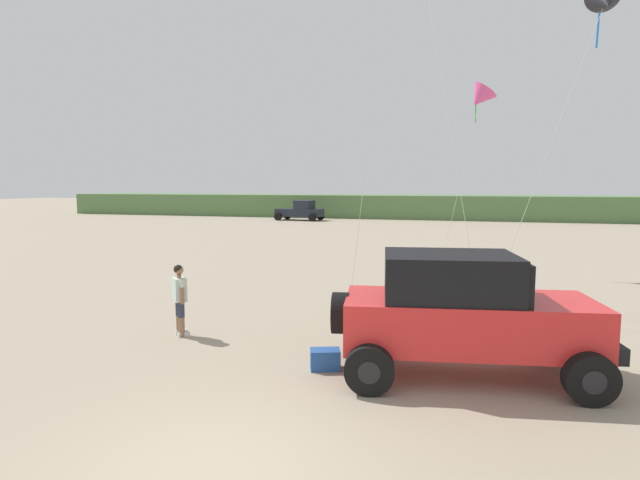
{
  "coord_description": "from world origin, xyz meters",
  "views": [
    {
      "loc": [
        2.91,
        -5.36,
        3.48
      ],
      "look_at": [
        -0.27,
        5.5,
        2.27
      ],
      "focal_mm": 28.78,
      "sensor_mm": 36.0,
      "label": 1
    }
  ],
  "objects_px": {
    "jeep": "(464,312)",
    "person_watching": "(180,296)",
    "distant_pickup": "(301,211)",
    "kite_red_delta": "(606,1)",
    "cooler_box": "(325,359)",
    "kite_purple_stunt": "(480,98)"
  },
  "relations": [
    {
      "from": "person_watching",
      "to": "distant_pickup",
      "type": "bearing_deg",
      "value": 104.4
    },
    {
      "from": "jeep",
      "to": "cooler_box",
      "type": "xyz_separation_m",
      "value": [
        -2.51,
        -0.37,
        -1.01
      ]
    },
    {
      "from": "person_watching",
      "to": "distant_pickup",
      "type": "height_order",
      "value": "distant_pickup"
    },
    {
      "from": "cooler_box",
      "to": "distant_pickup",
      "type": "relative_size",
      "value": 0.12
    },
    {
      "from": "person_watching",
      "to": "cooler_box",
      "type": "relative_size",
      "value": 2.98
    },
    {
      "from": "cooler_box",
      "to": "kite_red_delta",
      "type": "distance_m",
      "value": 11.64
    },
    {
      "from": "cooler_box",
      "to": "distant_pickup",
      "type": "xyz_separation_m",
      "value": [
        -13.59,
        39.19,
        0.75
      ]
    },
    {
      "from": "jeep",
      "to": "person_watching",
      "type": "xyz_separation_m",
      "value": [
        -6.34,
        0.79,
        -0.26
      ]
    },
    {
      "from": "jeep",
      "to": "distant_pickup",
      "type": "height_order",
      "value": "jeep"
    },
    {
      "from": "jeep",
      "to": "kite_red_delta",
      "type": "bearing_deg",
      "value": 60.91
    },
    {
      "from": "jeep",
      "to": "distant_pickup",
      "type": "bearing_deg",
      "value": 112.52
    },
    {
      "from": "person_watching",
      "to": "kite_red_delta",
      "type": "distance_m",
      "value": 13.03
    },
    {
      "from": "distant_pickup",
      "to": "kite_red_delta",
      "type": "distance_m",
      "value": 38.93
    },
    {
      "from": "kite_red_delta",
      "to": "kite_purple_stunt",
      "type": "relative_size",
      "value": 1.18
    },
    {
      "from": "jeep",
      "to": "kite_red_delta",
      "type": "height_order",
      "value": "kite_red_delta"
    },
    {
      "from": "cooler_box",
      "to": "kite_purple_stunt",
      "type": "height_order",
      "value": "kite_purple_stunt"
    },
    {
      "from": "jeep",
      "to": "kite_red_delta",
      "type": "distance_m",
      "value": 9.66
    },
    {
      "from": "jeep",
      "to": "cooler_box",
      "type": "height_order",
      "value": "jeep"
    },
    {
      "from": "distant_pickup",
      "to": "kite_red_delta",
      "type": "height_order",
      "value": "kite_red_delta"
    },
    {
      "from": "jeep",
      "to": "kite_purple_stunt",
      "type": "bearing_deg",
      "value": 88.67
    },
    {
      "from": "person_watching",
      "to": "kite_purple_stunt",
      "type": "bearing_deg",
      "value": 60.37
    },
    {
      "from": "kite_red_delta",
      "to": "distant_pickup",
      "type": "bearing_deg",
      "value": 120.37
    }
  ]
}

